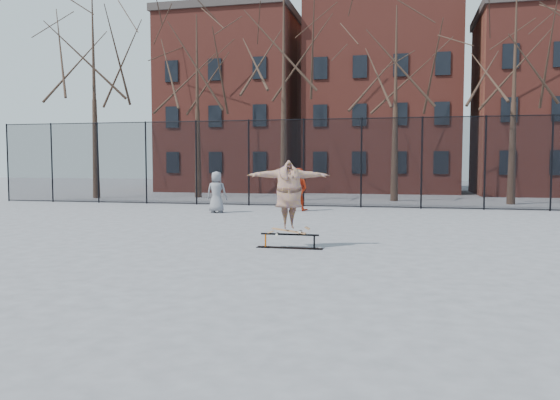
% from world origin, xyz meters
% --- Properties ---
extents(ground, '(100.00, 100.00, 0.00)m').
position_xyz_m(ground, '(0.00, 0.00, 0.00)').
color(ground, '#5C5C61').
extents(skate_rail, '(1.59, 0.24, 0.35)m').
position_xyz_m(skate_rail, '(0.46, 1.06, 0.14)').
color(skate_rail, black).
rests_on(skate_rail, ground).
extents(skateboard, '(0.87, 0.21, 0.10)m').
position_xyz_m(skateboard, '(0.44, 1.06, 0.40)').
color(skateboard, '#A16740').
rests_on(skateboard, skate_rail).
extents(skater, '(2.05, 1.16, 1.61)m').
position_xyz_m(skater, '(0.44, 1.06, 1.26)').
color(skater, '#3A398E').
rests_on(skater, skateboard).
extents(bystander_grey, '(0.83, 0.56, 1.66)m').
position_xyz_m(bystander_grey, '(-4.25, 9.23, 0.83)').
color(bystander_grey, slate).
rests_on(bystander_grey, ground).
extents(bystander_red, '(0.97, 0.82, 1.78)m').
position_xyz_m(bystander_red, '(-1.25, 10.82, 0.89)').
color(bystander_red, red).
rests_on(bystander_red, ground).
extents(fence, '(34.03, 0.07, 4.00)m').
position_xyz_m(fence, '(-0.01, 13.00, 2.05)').
color(fence, black).
rests_on(fence, ground).
extents(tree_row, '(33.66, 7.46, 10.67)m').
position_xyz_m(tree_row, '(-0.25, 17.15, 7.36)').
color(tree_row, black).
rests_on(tree_row, ground).
extents(rowhouses, '(29.00, 7.00, 13.00)m').
position_xyz_m(rowhouses, '(0.72, 26.00, 6.06)').
color(rowhouses, maroon).
rests_on(rowhouses, ground).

